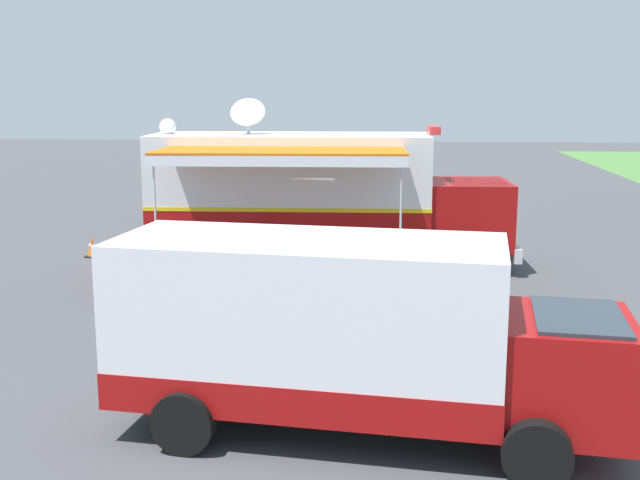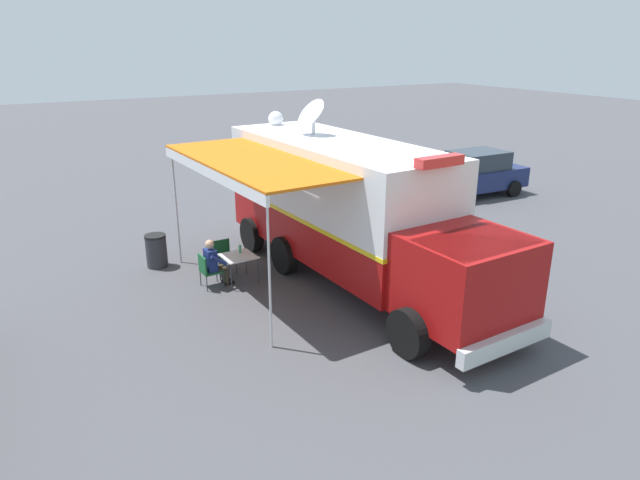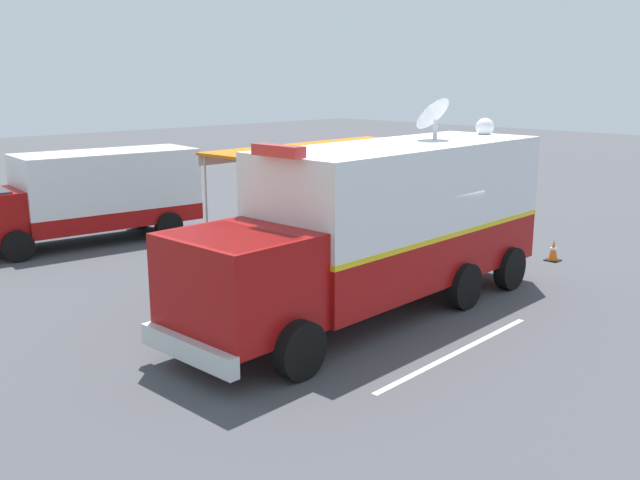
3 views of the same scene
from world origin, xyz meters
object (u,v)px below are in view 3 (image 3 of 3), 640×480
object	(u,v)px
command_truck	(381,221)
folding_chair_at_table	(315,249)
traffic_cone	(553,251)
support_truck	(91,196)
seated_responder	(320,245)
water_bottle	(343,242)
folding_chair_beside_table	(355,249)
trash_bin	(348,235)
folding_table	(335,249)

from	to	relation	value
command_truck	folding_chair_at_table	bearing A→B (deg)	-21.52
traffic_cone	support_truck	world-z (taller)	support_truck
command_truck	folding_chair_at_table	world-z (taller)	command_truck
seated_responder	folding_chair_at_table	bearing A→B (deg)	2.32
water_bottle	folding_chair_at_table	world-z (taller)	water_bottle
folding_chair_beside_table	traffic_cone	size ratio (longest dim) A/B	1.50
folding_chair_at_table	seated_responder	world-z (taller)	seated_responder
command_truck	support_truck	xyz separation A→B (m)	(10.20, 1.33, -0.56)
water_bottle	support_truck	size ratio (longest dim) A/B	0.03
water_bottle	traffic_cone	distance (m)	5.92
trash_bin	traffic_cone	size ratio (longest dim) A/B	1.57
command_truck	folding_chair_at_table	xyz separation A→B (m)	(3.36, -1.33, -1.43)
folding_chair_beside_table	traffic_cone	xyz separation A→B (m)	(-3.27, -4.37, -0.23)
seated_responder	trash_bin	size ratio (longest dim) A/B	1.37
folding_chair_at_table	support_truck	world-z (taller)	support_truck
traffic_cone	command_truck	bearing A→B (deg)	84.61
water_bottle	support_truck	world-z (taller)	support_truck
traffic_cone	water_bottle	bearing A→B (deg)	58.90
support_truck	folding_chair_at_table	bearing A→B (deg)	-158.77
folding_chair_beside_table	trash_bin	world-z (taller)	trash_bin
command_truck	trash_bin	bearing A→B (deg)	-39.44
command_truck	support_truck	distance (m)	10.31
water_bottle	folding_chair_beside_table	xyz separation A→B (m)	(0.22, -0.67, -0.32)
trash_bin	folding_table	bearing A→B (deg)	125.84
folding_table	folding_chair_beside_table	xyz separation A→B (m)	(0.10, -0.85, -0.16)
folding_chair_at_table	folding_chair_beside_table	xyz separation A→B (m)	(-0.70, -0.77, 0.00)
command_truck	trash_bin	xyz separation A→B (m)	(4.10, -3.37, -1.49)
support_truck	command_truck	bearing A→B (deg)	-172.55
water_bottle	traffic_cone	size ratio (longest dim) A/B	0.39
seated_responder	support_truck	xyz separation A→B (m)	(7.03, 2.67, 0.73)
traffic_cone	support_truck	xyz separation A→B (m)	(10.81, 7.80, 1.11)
folding_table	water_bottle	size ratio (longest dim) A/B	3.71
water_bottle	folding_chair_at_table	distance (m)	0.98
folding_chair_at_table	traffic_cone	bearing A→B (deg)	-127.68
command_truck	support_truck	size ratio (longest dim) A/B	1.37
traffic_cone	support_truck	size ratio (longest dim) A/B	0.08
folding_table	folding_chair_beside_table	distance (m)	0.87
seated_responder	water_bottle	bearing A→B (deg)	-173.32
seated_responder	support_truck	size ratio (longest dim) A/B	0.18
water_bottle	support_truck	distance (m)	8.26
trash_bin	support_truck	distance (m)	7.76
trash_bin	traffic_cone	bearing A→B (deg)	-146.65
folding_chair_beside_table	support_truck	xyz separation A→B (m)	(7.55, 3.43, 0.87)
command_truck	trash_bin	size ratio (longest dim) A/B	10.53
folding_table	trash_bin	size ratio (longest dim) A/B	0.91
folding_chair_beside_table	support_truck	world-z (taller)	support_truck
folding_table	seated_responder	xyz separation A→B (m)	(0.61, -0.09, -0.02)
seated_responder	folding_table	bearing A→B (deg)	171.64
folding_table	folding_chair_at_table	distance (m)	0.82
seated_responder	traffic_cone	bearing A→B (deg)	-126.37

